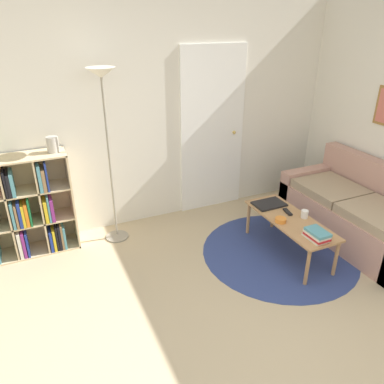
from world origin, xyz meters
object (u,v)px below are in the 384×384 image
bowl (281,220)px  cup (305,214)px  bookshelf (21,210)px  coffee_table (290,222)px  couch (360,214)px  floor_lamp (104,101)px  vase_on_shelf (53,145)px  laptop (269,204)px

bowl → cup: size_ratio=1.37×
bookshelf → coffee_table: 2.79m
bookshelf → couch: bearing=-19.4°
floor_lamp → bowl: (1.46, -1.07, -1.13)m
cup → vase_on_shelf: vase_on_shelf is taller
floor_lamp → coffee_table: 2.26m
floor_lamp → cup: bearing=-32.3°
vase_on_shelf → coffee_table: bearing=-28.7°
bookshelf → vase_on_shelf: size_ratio=6.84×
coffee_table → vase_on_shelf: (-2.12, 1.16, 0.79)m
couch → bookshelf: bearing=160.6°
coffee_table → vase_on_shelf: vase_on_shelf is taller
laptop → vase_on_shelf: 2.37m
cup → bookshelf: bearing=155.8°
floor_lamp → coffee_table: size_ratio=1.70×
couch → bowl: size_ratio=15.52×
coffee_table → cup: 0.17m
couch → bowl: (-1.08, 0.05, 0.15)m
laptop → cup: (0.16, -0.39, 0.03)m
laptop → couch: bearing=-23.5°
bookshelf → laptop: size_ratio=3.14×
couch → floor_lamp: bearing=156.1°
bookshelf → laptop: (2.51, -0.81, -0.08)m
bowl → floor_lamp: bearing=143.7°
bowl → coffee_table: bearing=5.5°
floor_lamp → laptop: size_ratio=5.48×
bookshelf → cup: (2.68, -1.20, -0.05)m
coffee_table → cup: cup is taller
coffee_table → vase_on_shelf: size_ratio=7.02×
vase_on_shelf → bookshelf: bearing=180.0°
floor_lamp → coffee_table: (1.60, -1.06, -1.19)m
vase_on_shelf → bowl: bearing=-30.6°
couch → laptop: (-0.96, 0.42, 0.13)m
laptop → vase_on_shelf: bearing=159.0°
floor_lamp → cup: size_ratio=22.82×
bookshelf → cup: size_ratio=13.08×
bookshelf → vase_on_shelf: 0.77m
coffee_table → vase_on_shelf: bearing=151.3°
cup → vase_on_shelf: 2.66m
bowl → vase_on_shelf: 2.42m
bowl → cup: cup is taller
laptop → bowl: bearing=-107.7°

